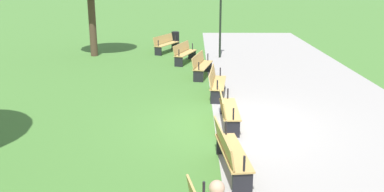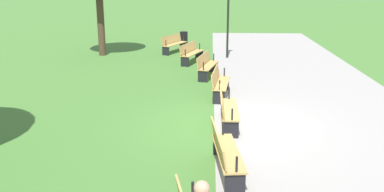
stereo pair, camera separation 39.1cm
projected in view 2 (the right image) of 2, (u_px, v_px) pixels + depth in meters
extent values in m
plane|color=#477A33|center=(229.00, 125.00, 11.15)|extent=(120.00, 120.00, 0.00)
cube|color=#A39E99|center=(330.00, 127.00, 11.03)|extent=(37.19, 6.09, 0.01)
cube|color=tan|center=(175.00, 44.00, 21.54)|extent=(1.94, 1.21, 0.04)
cube|color=tan|center=(171.00, 39.00, 21.56)|extent=(1.80, 0.90, 0.40)
cube|color=black|center=(183.00, 46.00, 22.38)|extent=(0.21, 0.36, 0.43)
cylinder|color=black|center=(183.00, 38.00, 22.26)|extent=(0.06, 0.06, 0.30)
cube|color=black|center=(166.00, 51.00, 20.83)|extent=(0.21, 0.36, 0.43)
cylinder|color=black|center=(166.00, 43.00, 20.71)|extent=(0.06, 0.06, 0.30)
cube|color=tan|center=(192.00, 53.00, 19.00)|extent=(1.97, 1.03, 0.04)
cube|color=tan|center=(188.00, 47.00, 19.00)|extent=(1.87, 0.71, 0.40)
cube|color=black|center=(199.00, 55.00, 19.88)|extent=(0.18, 0.37, 0.43)
cylinder|color=black|center=(200.00, 46.00, 19.76)|extent=(0.06, 0.06, 0.30)
cube|color=black|center=(185.00, 62.00, 18.25)|extent=(0.18, 0.37, 0.43)
cylinder|color=black|center=(185.00, 53.00, 18.13)|extent=(0.06, 0.06, 0.30)
cube|color=tan|center=(208.00, 65.00, 16.38)|extent=(1.98, 0.84, 0.04)
cube|color=tan|center=(203.00, 59.00, 16.36)|extent=(1.91, 0.51, 0.40)
cube|color=black|center=(213.00, 67.00, 17.29)|extent=(0.14, 0.38, 0.43)
cylinder|color=black|center=(214.00, 57.00, 17.17)|extent=(0.05, 0.05, 0.30)
cube|color=black|center=(203.00, 76.00, 15.60)|extent=(0.14, 0.38, 0.43)
cylinder|color=black|center=(203.00, 66.00, 15.49)|extent=(0.05, 0.05, 0.30)
cube|color=tan|center=(221.00, 83.00, 13.71)|extent=(1.97, 0.64, 0.04)
cube|color=tan|center=(215.00, 76.00, 13.67)|extent=(1.93, 0.31, 0.40)
cube|color=black|center=(223.00, 83.00, 14.64)|extent=(0.10, 0.38, 0.43)
cylinder|color=black|center=(224.00, 72.00, 14.52)|extent=(0.05, 0.05, 0.30)
cube|color=black|center=(219.00, 98.00, 12.91)|extent=(0.10, 0.38, 0.43)
cylinder|color=black|center=(220.00, 85.00, 12.80)|extent=(0.05, 0.05, 0.30)
cube|color=tan|center=(230.00, 109.00, 11.02)|extent=(1.93, 0.44, 0.04)
cube|color=tan|center=(222.00, 100.00, 10.96)|extent=(1.93, 0.10, 0.40)
cube|color=black|center=(228.00, 107.00, 11.96)|extent=(0.06, 0.37, 0.43)
cylinder|color=black|center=(229.00, 94.00, 11.85)|extent=(0.04, 0.04, 0.30)
cube|color=black|center=(231.00, 130.00, 10.22)|extent=(0.06, 0.37, 0.43)
cylinder|color=black|center=(232.00, 114.00, 10.11)|extent=(0.04, 0.04, 0.30)
cube|color=tan|center=(228.00, 152.00, 8.35)|extent=(1.97, 0.64, 0.04)
cube|color=tan|center=(218.00, 141.00, 8.27)|extent=(1.93, 0.31, 0.40)
cube|color=black|center=(222.00, 145.00, 9.28)|extent=(0.10, 0.38, 0.43)
cylinder|color=black|center=(223.00, 129.00, 9.17)|extent=(0.05, 0.05, 0.30)
cube|color=black|center=(235.00, 185.00, 7.54)|extent=(0.10, 0.38, 0.43)
cylinder|color=black|center=(237.00, 164.00, 7.43)|extent=(0.05, 0.05, 0.30)
cylinder|color=black|center=(193.00, 191.00, 6.53)|extent=(0.05, 0.05, 0.30)
sphere|color=tan|center=(202.00, 188.00, 5.62)|extent=(0.22, 0.22, 0.22)
cylinder|color=#4C3828|center=(101.00, 21.00, 20.48)|extent=(0.35, 0.35, 3.35)
cylinder|color=black|center=(228.00, 23.00, 19.84)|extent=(0.10, 0.10, 3.36)
cylinder|color=black|center=(184.00, 40.00, 23.04)|extent=(0.43, 0.43, 0.87)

